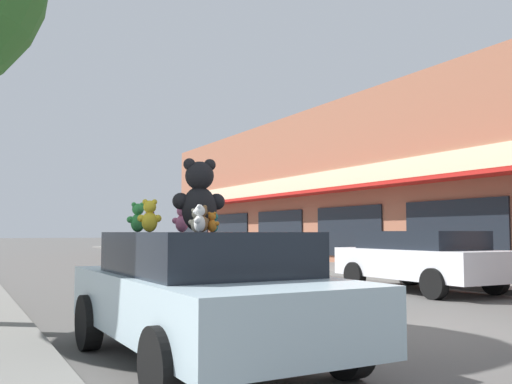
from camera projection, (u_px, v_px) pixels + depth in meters
name	position (u px, v px, depth m)	size (l,w,h in m)	color
ground_plane	(416.00, 329.00, 8.08)	(260.00, 260.00, 0.00)	#514F4C
storefront_row	(481.00, 187.00, 26.48)	(16.31, 38.30, 6.90)	#9E6047
plush_art_car	(204.00, 292.00, 6.05)	(2.09, 4.10, 1.38)	#ADC6D1
teddy_bear_giant	(199.00, 197.00, 6.34)	(0.62, 0.40, 0.82)	black
teddy_bear_yellow	(150.00, 216.00, 6.15)	(0.27, 0.18, 0.36)	yellow
teddy_bear_pink	(182.00, 219.00, 6.87)	(0.25, 0.18, 0.33)	pink
teddy_bear_purple	(150.00, 222.00, 6.42)	(0.18, 0.11, 0.24)	purple
teddy_bear_cream	(196.00, 221.00, 5.80)	(0.17, 0.16, 0.24)	beige
teddy_bear_green	(138.00, 218.00, 6.68)	(0.25, 0.16, 0.35)	green
teddy_bear_brown	(202.00, 219.00, 5.97)	(0.22, 0.16, 0.29)	olive
teddy_bear_white	(200.00, 219.00, 5.22)	(0.16, 0.18, 0.25)	white
teddy_bear_teal	(214.00, 222.00, 6.62)	(0.16, 0.16, 0.23)	teal
teddy_bear_orange	(212.00, 222.00, 6.05)	(0.15, 0.14, 0.22)	orange
parked_car_far_center	(420.00, 258.00, 13.22)	(2.00, 4.21, 1.40)	silver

